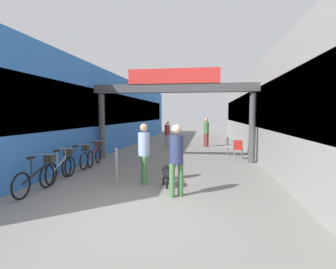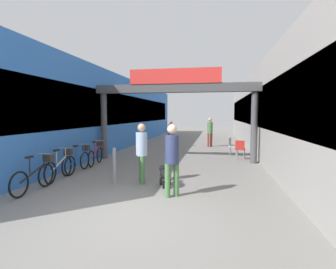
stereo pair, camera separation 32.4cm
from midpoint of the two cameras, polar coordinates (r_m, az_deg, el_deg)
name	(u,v)px [view 1 (the left image)]	position (r m, az deg, el deg)	size (l,w,h in m)	color
ground_plane	(135,215)	(5.67, -8.98, -16.94)	(80.00, 80.00, 0.00)	gray
storefront_left	(104,113)	(17.37, -14.25, 4.57)	(3.00, 26.00, 4.29)	blue
storefront_right	(270,113)	(16.40, 20.81, 4.44)	(3.00, 26.00, 4.29)	#9E9993
arcade_sign_gateway	(174,96)	(11.55, 0.47, 8.32)	(7.40, 0.47, 4.01)	#4C4C4F
pedestrian_with_dog	(176,155)	(6.50, 0.42, -4.54)	(0.47, 0.47, 1.81)	#4C7F47
pedestrian_companion	(144,149)	(7.81, -6.45, -3.17)	(0.45, 0.45, 1.79)	#4C7F47
pedestrian_carrying_crate	(167,132)	(16.41, -0.73, 0.53)	(0.46, 0.46, 1.66)	#8C9EB2
pedestrian_elderly_walking	(206,130)	(16.76, 7.77, 0.98)	(0.48, 0.48, 1.84)	#99332D
dog_on_leash	(168,174)	(7.60, -1.34, -8.53)	(0.54, 0.81, 0.57)	black
bicycle_black_nearest	(38,176)	(7.87, -27.59, -7.98)	(0.46, 1.69, 0.98)	black
bicycle_silver_second	(61,166)	(8.96, -23.25, -6.37)	(0.46, 1.69, 0.98)	black
bicycle_blue_third	(79,160)	(9.90, -19.74, -5.27)	(0.46, 1.69, 0.98)	black
bicycle_red_farthest	(95,154)	(11.14, -16.40, -4.13)	(0.46, 1.68, 0.98)	black
bollard_post_metal	(116,166)	(7.94, -12.33, -6.65)	(0.10, 0.10, 1.08)	gray
cafe_chair_red_nearer	(238,148)	(12.31, 14.29, -2.80)	(0.48, 0.48, 0.89)	gray
cafe_chair_aluminium_farther	(229,145)	(13.39, 12.56, -2.19)	(0.48, 0.48, 0.89)	gray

